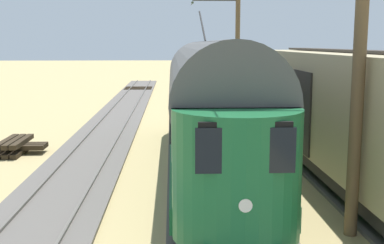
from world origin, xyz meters
name	(u,v)px	position (x,y,z in m)	size (l,w,h in m)	color
ground_plane	(212,178)	(0.00, 0.00, 0.00)	(220.00, 220.00, 0.00)	tan
track_streetcar_siding	(344,172)	(-4.35, -0.31, 0.05)	(2.80, 80.00, 0.18)	#56514C
track_adjacent_siding	(211,174)	(0.00, -0.31, 0.05)	(2.80, 80.00, 0.18)	#56514C
track_third_siding	(75,175)	(4.35, -0.31, 0.05)	(2.80, 80.00, 0.18)	#56514C
vintage_streetcar	(209,103)	(0.00, -1.19, 2.26)	(2.65, 16.37, 5.48)	#196033
coach_adjacent	(346,108)	(-4.35, -0.37, 2.17)	(2.96, 14.73, 3.85)	tan
catenary_pole_foreground	(236,52)	(-2.62, -14.51, 3.74)	(2.92, 0.28, 7.15)	brown
catenary_pole_mid_near	(355,66)	(-2.62, 4.79, 3.74)	(2.92, 0.28, 7.15)	brown
spare_tie_stack	(15,146)	(7.38, -3.89, 0.27)	(2.40, 2.40, 0.54)	#2D2316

